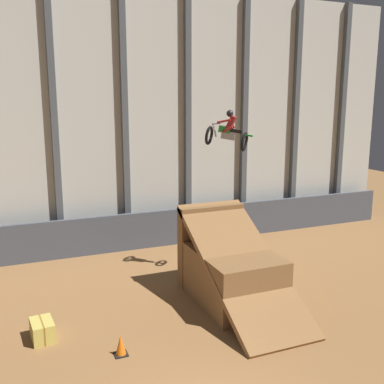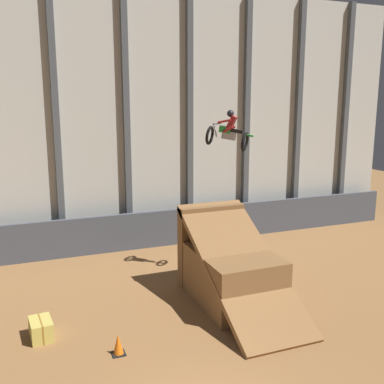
{
  "view_description": "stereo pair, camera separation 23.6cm",
  "coord_description": "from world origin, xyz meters",
  "px_view_note": "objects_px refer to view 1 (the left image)",
  "views": [
    {
      "loc": [
        -3.44,
        -7.21,
        6.73
      ],
      "look_at": [
        2.54,
        7.3,
        3.53
      ],
      "focal_mm": 42.0,
      "sensor_mm": 36.0,
      "label": 1
    },
    {
      "loc": [
        -3.22,
        -7.29,
        6.73
      ],
      "look_at": [
        2.54,
        7.3,
        3.53
      ],
      "focal_mm": 42.0,
      "sensor_mm": 36.0,
      "label": 2
    }
  ],
  "objects_px": {
    "rider_bike_solo": "(228,133)",
    "traffic_cone_near_ramp": "(121,345)",
    "dirt_ramp": "(229,268)",
    "hay_bale_trackside": "(42,330)"
  },
  "relations": [
    {
      "from": "traffic_cone_near_ramp",
      "to": "rider_bike_solo",
      "type": "bearing_deg",
      "value": 38.88
    },
    {
      "from": "dirt_ramp",
      "to": "traffic_cone_near_ramp",
      "type": "bearing_deg",
      "value": -153.58
    },
    {
      "from": "dirt_ramp",
      "to": "traffic_cone_near_ramp",
      "type": "relative_size",
      "value": 9.46
    },
    {
      "from": "dirt_ramp",
      "to": "traffic_cone_near_ramp",
      "type": "height_order",
      "value": "dirt_ramp"
    },
    {
      "from": "rider_bike_solo",
      "to": "hay_bale_trackside",
      "type": "distance_m",
      "value": 9.29
    },
    {
      "from": "rider_bike_solo",
      "to": "traffic_cone_near_ramp",
      "type": "distance_m",
      "value": 8.61
    },
    {
      "from": "hay_bale_trackside",
      "to": "dirt_ramp",
      "type": "bearing_deg",
      "value": 4.62
    },
    {
      "from": "traffic_cone_near_ramp",
      "to": "hay_bale_trackside",
      "type": "distance_m",
      "value": 2.51
    },
    {
      "from": "dirt_ramp",
      "to": "traffic_cone_near_ramp",
      "type": "xyz_separation_m",
      "value": [
        -4.33,
        -2.15,
        -0.78
      ]
    },
    {
      "from": "dirt_ramp",
      "to": "rider_bike_solo",
      "type": "bearing_deg",
      "value": 65.57
    }
  ]
}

